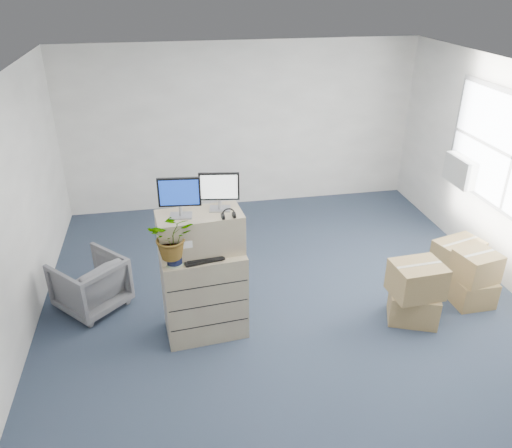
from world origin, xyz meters
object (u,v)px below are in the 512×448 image
at_px(monitor_right, 219,189).
at_px(potted_plant, 173,241).
at_px(filing_cabinet_lower, 204,293).
at_px(monitor_left, 179,195).
at_px(water_bottle, 204,241).
at_px(keyboard, 204,259).
at_px(office_chair, 90,281).

relative_size(monitor_right, potted_plant, 0.77).
distance_m(filing_cabinet_lower, potted_plant, 0.87).
relative_size(monitor_left, potted_plant, 0.79).
bearing_deg(water_bottle, monitor_right, 17.74).
relative_size(filing_cabinet_lower, keyboard, 2.48).
bearing_deg(office_chair, keyboard, 104.38).
bearing_deg(monitor_right, filing_cabinet_lower, -145.32).
bearing_deg(filing_cabinet_lower, water_bottle, 52.52).
xyz_separation_m(water_bottle, office_chair, (-1.38, 0.68, -0.80)).
bearing_deg(filing_cabinet_lower, monitor_left, 169.55).
bearing_deg(water_bottle, monitor_left, -172.68).
xyz_separation_m(monitor_right, potted_plant, (-0.53, -0.28, -0.41)).
bearing_deg(water_bottle, filing_cabinet_lower, -122.28).
relative_size(monitor_right, water_bottle, 1.71).
distance_m(monitor_right, water_bottle, 0.60).
height_order(monitor_right, water_bottle, monitor_right).
relative_size(potted_plant, office_chair, 0.74).
bearing_deg(keyboard, monitor_left, 128.52).
distance_m(monitor_left, potted_plant, 0.47).
height_order(filing_cabinet_lower, office_chair, filing_cabinet_lower).
relative_size(filing_cabinet_lower, water_bottle, 4.25).
height_order(filing_cabinet_lower, monitor_left, monitor_left).
bearing_deg(monitor_left, keyboard, -34.00).
height_order(monitor_left, office_chair, monitor_left).
bearing_deg(monitor_right, water_bottle, -153.49).
distance_m(water_bottle, potted_plant, 0.42).
height_order(filing_cabinet_lower, keyboard, keyboard).
bearing_deg(filing_cabinet_lower, office_chair, 146.46).
xyz_separation_m(filing_cabinet_lower, potted_plant, (-0.30, -0.17, 0.80)).
xyz_separation_m(monitor_left, keyboard, (0.20, -0.17, -0.68)).
relative_size(filing_cabinet_lower, potted_plant, 1.91).
bearing_deg(filing_cabinet_lower, keyboard, -93.79).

